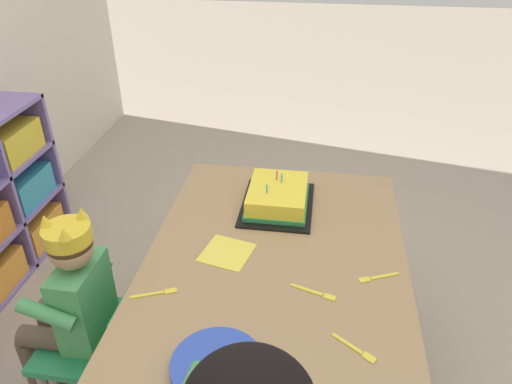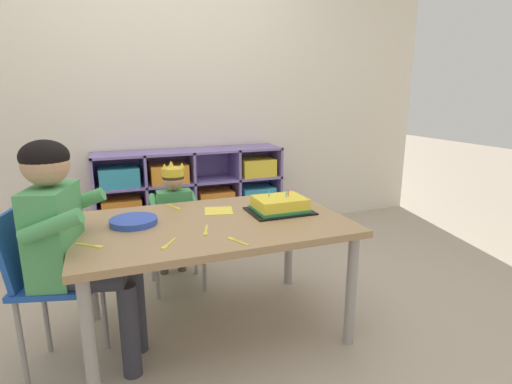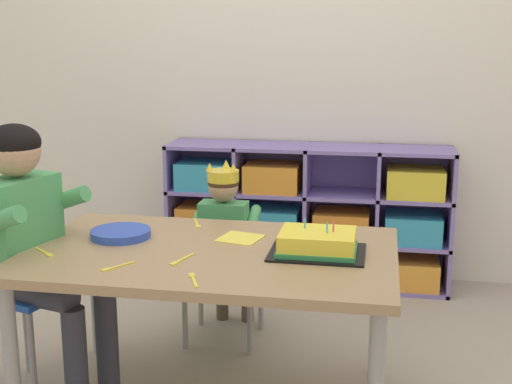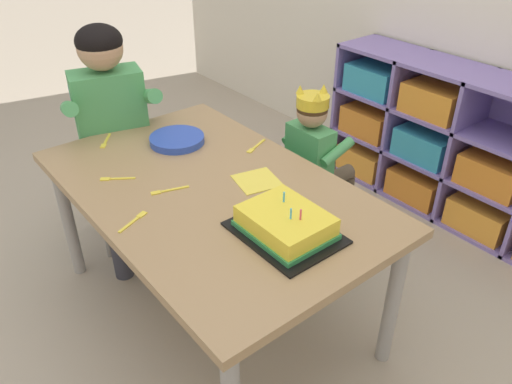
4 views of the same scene
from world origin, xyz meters
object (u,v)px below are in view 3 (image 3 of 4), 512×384
at_px(classroom_chair_adult_side, 12,280).
at_px(activity_table, 211,266).
at_px(fork_by_napkin, 181,260).
at_px(fork_beside_plate_stack, 193,279).
at_px(classroom_chair_blue, 221,268).
at_px(paper_plate_stack, 121,233).
at_px(fork_near_child_seat, 45,252).
at_px(fork_scattered_mid_table, 197,224).
at_px(adult_helper_seated, 33,234).
at_px(fork_at_table_front_edge, 116,267).
at_px(child_with_crown, 226,229).
at_px(birthday_cake_on_tray, 317,244).

bearing_deg(classroom_chair_adult_side, activity_table, -73.28).
xyz_separation_m(fork_by_napkin, fork_beside_plate_stack, (0.09, -0.18, 0.00)).
relative_size(classroom_chair_blue, paper_plate_stack, 2.59).
relative_size(fork_near_child_seat, fork_scattered_mid_table, 0.87).
height_order(classroom_chair_blue, fork_near_child_seat, fork_near_child_seat).
bearing_deg(fork_near_child_seat, adult_helper_seated, -6.44).
relative_size(fork_at_table_front_edge, fork_scattered_mid_table, 0.87).
xyz_separation_m(activity_table, classroom_chair_blue, (-0.09, 0.53, -0.19)).
relative_size(adult_helper_seated, fork_beside_plate_stack, 8.47).
bearing_deg(child_with_crown, activity_table, 98.63).
xyz_separation_m(paper_plate_stack, fork_at_table_front_edge, (0.11, -0.33, -0.01)).
xyz_separation_m(adult_helper_seated, fork_by_napkin, (0.58, -0.08, -0.04)).
xyz_separation_m(child_with_crown, fork_near_child_seat, (-0.48, -0.77, 0.10)).
relative_size(classroom_chair_blue, fork_near_child_seat, 5.17).
relative_size(child_with_crown, fork_by_napkin, 6.07).
height_order(classroom_chair_adult_side, fork_near_child_seat, classroom_chair_adult_side).
height_order(activity_table, classroom_chair_adult_side, classroom_chair_adult_side).
relative_size(activity_table, birthday_cake_on_tray, 3.97).
relative_size(classroom_chair_adult_side, fork_beside_plate_stack, 6.09).
bearing_deg(paper_plate_stack, child_with_crown, 62.15).
xyz_separation_m(fork_near_child_seat, fork_beside_plate_stack, (0.59, -0.17, -0.00)).
relative_size(fork_at_table_front_edge, fork_beside_plate_stack, 0.91).
relative_size(adult_helper_seated, fork_by_napkin, 7.79).
distance_m(classroom_chair_blue, fork_at_table_front_edge, 0.83).
relative_size(activity_table, adult_helper_seated, 1.25).
height_order(classroom_chair_blue, birthday_cake_on_tray, birthday_cake_on_tray).
distance_m(activity_table, classroom_chair_adult_side, 0.77).
bearing_deg(child_with_crown, fork_near_child_seat, 59.05).
bearing_deg(activity_table, paper_plate_stack, 166.05).
distance_m(birthday_cake_on_tray, fork_by_napkin, 0.48).
xyz_separation_m(fork_near_child_seat, fork_at_table_front_edge, (0.31, -0.10, -0.00)).
bearing_deg(fork_scattered_mid_table, paper_plate_stack, 112.09).
bearing_deg(activity_table, child_with_crown, 97.81).
xyz_separation_m(birthday_cake_on_tray, fork_by_napkin, (-0.45, -0.16, -0.03)).
relative_size(classroom_chair_blue, fork_by_napkin, 4.34).
distance_m(adult_helper_seated, fork_beside_plate_stack, 0.72).
bearing_deg(activity_table, fork_by_napkin, -117.42).
xyz_separation_m(classroom_chair_adult_side, fork_scattered_mid_table, (0.63, 0.35, 0.16)).
relative_size(activity_table, child_with_crown, 1.61).
bearing_deg(paper_plate_stack, fork_near_child_seat, -129.77).
bearing_deg(adult_helper_seated, paper_plate_stack, -46.93).
distance_m(classroom_chair_adult_side, adult_helper_seated, 0.23).
bearing_deg(classroom_chair_blue, fork_by_napkin, 92.50).
bearing_deg(activity_table, fork_near_child_seat, -166.18).
xyz_separation_m(child_with_crown, fork_beside_plate_stack, (0.11, -0.94, 0.10)).
height_order(activity_table, fork_at_table_front_edge, fork_at_table_front_edge).
height_order(birthday_cake_on_tray, fork_by_napkin, birthday_cake_on_tray).
bearing_deg(fork_near_child_seat, fork_by_napkin, -140.91).
bearing_deg(child_with_crown, paper_plate_stack, 62.98).
xyz_separation_m(classroom_chair_blue, fork_near_child_seat, (-0.48, -0.67, 0.25)).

